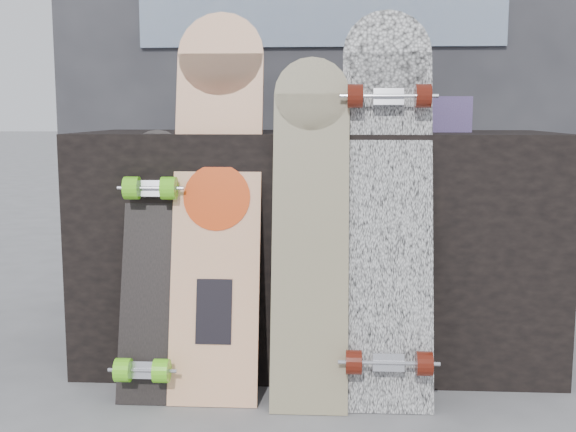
# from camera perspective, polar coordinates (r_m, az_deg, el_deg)

# --- Properties ---
(ground) EXTENTS (60.00, 60.00, 0.00)m
(ground) POSITION_cam_1_polar(r_m,az_deg,el_deg) (2.17, 1.97, -15.35)
(ground) COLOR slate
(ground) RESTS_ON ground
(vendor_table) EXTENTS (1.60, 0.60, 0.80)m
(vendor_table) POSITION_cam_1_polar(r_m,az_deg,el_deg) (2.53, 2.29, -2.43)
(vendor_table) COLOR black
(vendor_table) RESTS_ON ground
(booth) EXTENTS (2.40, 0.22, 2.20)m
(booth) POSITION_cam_1_polar(r_m,az_deg,el_deg) (3.35, 2.65, 12.22)
(booth) COLOR #2E2E33
(booth) RESTS_ON ground
(merch_box_purple) EXTENTS (0.18, 0.12, 0.10)m
(merch_box_purple) POSITION_cam_1_polar(r_m,az_deg,el_deg) (2.66, -4.69, 7.81)
(merch_box_purple) COLOR #4D3770
(merch_box_purple) RESTS_ON vendor_table
(merch_box_small) EXTENTS (0.14, 0.14, 0.12)m
(merch_box_small) POSITION_cam_1_polar(r_m,az_deg,el_deg) (2.57, 12.53, 7.85)
(merch_box_small) COLOR #4D3770
(merch_box_small) RESTS_ON vendor_table
(merch_box_flat) EXTENTS (0.22, 0.10, 0.06)m
(merch_box_flat) POSITION_cam_1_polar(r_m,az_deg,el_deg) (2.63, 4.89, 7.36)
(merch_box_flat) COLOR #D1B78C
(merch_box_flat) RESTS_ON vendor_table
(longboard_geisha) EXTENTS (0.27, 0.32, 1.18)m
(longboard_geisha) POSITION_cam_1_polar(r_m,az_deg,el_deg) (2.22, -5.60, 1.89)
(longboard_geisha) COLOR beige
(longboard_geisha) RESTS_ON ground
(longboard_celtic) EXTENTS (0.23, 0.26, 1.04)m
(longboard_celtic) POSITION_cam_1_polar(r_m,az_deg,el_deg) (2.14, 1.79, -0.34)
(longboard_celtic) COLOR beige
(longboard_celtic) RESTS_ON ground
(longboard_cascadia) EXTENTS (0.27, 0.36, 1.18)m
(longboard_cascadia) POSITION_cam_1_polar(r_m,az_deg,el_deg) (2.17, 7.86, 1.41)
(longboard_cascadia) COLOR white
(longboard_cascadia) RESTS_ON ground
(skateboard_dark) EXTENTS (0.18, 0.31, 0.82)m
(skateboard_dark) POSITION_cam_1_polar(r_m,az_deg,el_deg) (2.24, -10.79, -3.60)
(skateboard_dark) COLOR black
(skateboard_dark) RESTS_ON ground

